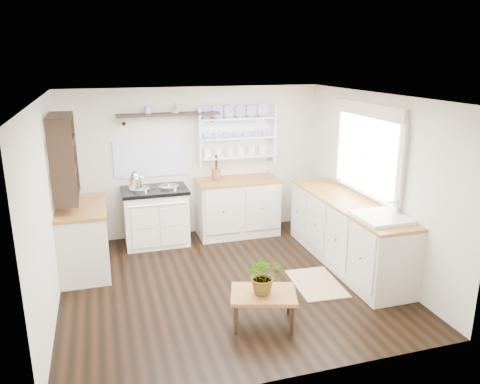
% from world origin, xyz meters
% --- Properties ---
extents(floor, '(4.00, 3.80, 0.01)m').
position_xyz_m(floor, '(0.00, 0.00, 0.00)').
color(floor, black).
rests_on(floor, ground).
extents(wall_back, '(4.00, 0.02, 2.30)m').
position_xyz_m(wall_back, '(0.00, 1.90, 1.15)').
color(wall_back, beige).
rests_on(wall_back, ground).
extents(wall_right, '(0.02, 3.80, 2.30)m').
position_xyz_m(wall_right, '(2.00, 0.00, 1.15)').
color(wall_right, beige).
rests_on(wall_right, ground).
extents(wall_left, '(0.02, 3.80, 2.30)m').
position_xyz_m(wall_left, '(-2.00, 0.00, 1.15)').
color(wall_left, beige).
rests_on(wall_left, ground).
extents(ceiling, '(4.00, 3.80, 0.01)m').
position_xyz_m(ceiling, '(0.00, 0.00, 2.30)').
color(ceiling, white).
rests_on(ceiling, wall_back).
extents(window, '(0.08, 1.55, 1.22)m').
position_xyz_m(window, '(1.95, 0.15, 1.56)').
color(window, white).
rests_on(window, wall_right).
extents(aga_cooker, '(0.96, 0.67, 0.89)m').
position_xyz_m(aga_cooker, '(-0.68, 1.57, 0.44)').
color(aga_cooker, '#EFE6CF').
rests_on(aga_cooker, floor).
extents(back_cabinets, '(1.27, 0.63, 0.90)m').
position_xyz_m(back_cabinets, '(0.60, 1.60, 0.46)').
color(back_cabinets, beige).
rests_on(back_cabinets, floor).
extents(right_cabinets, '(0.62, 2.43, 0.90)m').
position_xyz_m(right_cabinets, '(1.70, 0.10, 0.46)').
color(right_cabinets, beige).
rests_on(right_cabinets, floor).
extents(belfast_sink, '(0.55, 0.60, 0.45)m').
position_xyz_m(belfast_sink, '(1.70, -0.65, 0.80)').
color(belfast_sink, white).
rests_on(belfast_sink, right_cabinets).
extents(left_cabinets, '(0.62, 1.13, 0.90)m').
position_xyz_m(left_cabinets, '(-1.70, 0.90, 0.46)').
color(left_cabinets, beige).
rests_on(left_cabinets, floor).
extents(plate_rack, '(1.20, 0.22, 0.90)m').
position_xyz_m(plate_rack, '(0.65, 1.86, 1.56)').
color(plate_rack, white).
rests_on(plate_rack, wall_back).
extents(high_shelf, '(1.50, 0.29, 0.16)m').
position_xyz_m(high_shelf, '(-0.40, 1.78, 1.91)').
color(high_shelf, black).
rests_on(high_shelf, wall_back).
extents(left_shelving, '(0.28, 0.80, 1.05)m').
position_xyz_m(left_shelving, '(-1.84, 0.90, 1.55)').
color(left_shelving, black).
rests_on(left_shelving, wall_left).
extents(kettle, '(0.19, 0.19, 0.23)m').
position_xyz_m(kettle, '(-0.96, 1.45, 1.05)').
color(kettle, silver).
rests_on(kettle, aga_cooker).
extents(utensil_crock, '(0.13, 0.13, 0.16)m').
position_xyz_m(utensil_crock, '(0.28, 1.68, 0.99)').
color(utensil_crock, brown).
rests_on(utensil_crock, back_cabinets).
extents(center_table, '(0.79, 0.66, 0.37)m').
position_xyz_m(center_table, '(0.11, -1.01, 0.32)').
color(center_table, brown).
rests_on(center_table, floor).
extents(potted_plant, '(0.41, 0.37, 0.41)m').
position_xyz_m(potted_plant, '(0.11, -1.01, 0.57)').
color(potted_plant, '#3F7233').
rests_on(potted_plant, center_table).
extents(floor_rug, '(0.60, 0.88, 0.02)m').
position_xyz_m(floor_rug, '(1.05, -0.35, 0.01)').
color(floor_rug, '#927954').
rests_on(floor_rug, floor).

